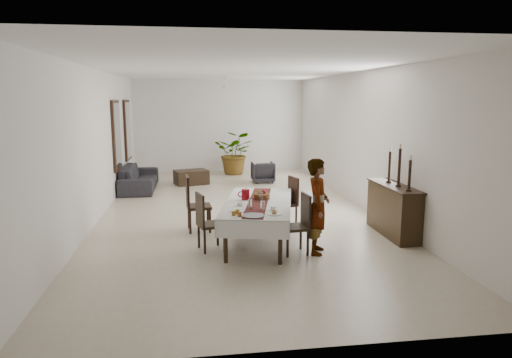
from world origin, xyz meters
name	(u,v)px	position (x,y,z in m)	size (l,w,h in m)	color
floor	(236,211)	(0.00, 0.00, 0.00)	(6.00, 12.00, 0.00)	beige
ceiling	(235,69)	(0.00, 0.00, 3.20)	(6.00, 12.00, 0.02)	white
wall_back	(220,126)	(0.00, 6.00, 1.60)	(6.00, 0.02, 3.20)	silver
wall_front	(294,200)	(0.00, -6.00, 1.60)	(6.00, 0.02, 3.20)	silver
wall_left	(98,144)	(-3.00, 0.00, 1.60)	(0.02, 12.00, 3.20)	silver
wall_right	(363,140)	(3.00, 0.00, 1.60)	(0.02, 12.00, 3.20)	silver
dining_table_top	(258,204)	(0.17, -2.37, 0.71)	(0.98, 2.35, 0.05)	black
table_leg_fl	(226,242)	(-0.49, -3.36, 0.34)	(0.07, 0.07, 0.69)	black
table_leg_fr	(280,243)	(0.35, -3.55, 0.34)	(0.07, 0.07, 0.69)	black
table_leg_bl	(241,208)	(-0.01, -1.18, 0.34)	(0.07, 0.07, 0.69)	black
table_leg_br	(283,209)	(0.84, -1.37, 0.34)	(0.07, 0.07, 0.69)	black
tablecloth_top	(258,202)	(0.17, -2.37, 0.74)	(1.16, 2.53, 0.01)	silver
tablecloth_drape_left	(227,209)	(-0.39, -2.24, 0.60)	(0.01, 2.53, 0.29)	silver
tablecloth_drape_right	(290,210)	(0.73, -2.49, 0.60)	(0.01, 2.53, 0.29)	silver
tablecloth_drape_near	(252,230)	(-0.10, -3.59, 0.60)	(1.16, 0.01, 0.29)	white
tablecloth_drape_far	(263,195)	(0.45, -1.14, 0.60)	(1.16, 0.01, 0.29)	white
table_runner	(258,202)	(0.17, -2.37, 0.75)	(0.34, 2.45, 0.00)	#5C1D1A
red_pitcher	(245,194)	(-0.03, -2.17, 0.84)	(0.15, 0.15, 0.20)	maroon
pitcher_handle	(241,194)	(-0.12, -2.15, 0.84)	(0.12, 0.12, 0.02)	maroon
wine_glass_near	(262,206)	(0.15, -3.01, 0.83)	(0.07, 0.07, 0.17)	white
wine_glass_mid	(250,204)	(-0.04, -2.87, 0.83)	(0.07, 0.07, 0.17)	white
wine_glass_far	(261,197)	(0.23, -2.33, 0.83)	(0.07, 0.07, 0.17)	white
teacup_right	(273,208)	(0.33, -3.00, 0.77)	(0.09, 0.09, 0.06)	silver
saucer_right	(273,210)	(0.33, -3.00, 0.75)	(0.15, 0.15, 0.01)	white
teacup_left	(240,204)	(-0.19, -2.64, 0.77)	(0.09, 0.09, 0.06)	silver
saucer_left	(240,206)	(-0.19, -2.64, 0.75)	(0.15, 0.15, 0.01)	white
plate_near_right	(274,214)	(0.30, -3.30, 0.75)	(0.24, 0.24, 0.01)	silver
bread_near_right	(274,212)	(0.30, -3.30, 0.78)	(0.09, 0.09, 0.09)	tan
plate_near_left	(237,211)	(-0.27, -3.02, 0.75)	(0.24, 0.24, 0.01)	silver
plate_far_left	(244,195)	(-0.02, -1.77, 0.75)	(0.24, 0.24, 0.01)	white
serving_tray	(253,216)	(-0.05, -3.37, 0.76)	(0.35, 0.35, 0.02)	#414045
jam_jar_a	(239,214)	(-0.27, -3.35, 0.78)	(0.06, 0.06, 0.07)	brown
jam_jar_b	(234,213)	(-0.35, -3.27, 0.78)	(0.06, 0.06, 0.07)	brown
jam_jar_c	(238,212)	(-0.28, -3.19, 0.78)	(0.06, 0.06, 0.07)	brown
fruit_basket	(262,196)	(0.27, -2.14, 0.79)	(0.29, 0.29, 0.10)	brown
fruit_red	(264,192)	(0.31, -2.12, 0.87)	(0.09, 0.09, 0.09)	maroon
fruit_green	(260,192)	(0.24, -2.10, 0.87)	(0.08, 0.08, 0.08)	olive
chair_right_near_seat	(295,227)	(0.68, -3.07, 0.45)	(0.43, 0.43, 0.05)	black
chair_right_near_leg_fl	(308,243)	(0.88, -3.22, 0.21)	(0.04, 0.04, 0.42)	black
chair_right_near_leg_fr	(301,237)	(0.84, -2.87, 0.21)	(0.04, 0.04, 0.42)	black
chair_right_near_leg_bl	(288,245)	(0.53, -3.26, 0.21)	(0.04, 0.04, 0.42)	black
chair_right_near_leg_br	(281,239)	(0.49, -2.91, 0.21)	(0.04, 0.04, 0.42)	black
chair_right_near_back	(306,210)	(0.88, -3.05, 0.74)	(0.43, 0.04, 0.55)	black
chair_right_far_seat	(285,204)	(0.87, -1.35, 0.44)	(0.42, 0.42, 0.05)	black
chair_right_far_leg_fl	(296,216)	(1.08, -1.47, 0.21)	(0.04, 0.04, 0.42)	black
chair_right_far_leg_fr	(288,212)	(0.99, -1.14, 0.21)	(0.04, 0.04, 0.42)	black
chair_right_far_leg_bl	(281,218)	(0.75, -1.56, 0.21)	(0.04, 0.04, 0.42)	black
chair_right_far_leg_br	(274,214)	(0.66, -1.23, 0.21)	(0.04, 0.04, 0.42)	black
chair_right_far_back	(293,190)	(1.06, -1.30, 0.73)	(0.42, 0.04, 0.54)	black
chair_left_near_seat	(211,225)	(-0.69, -2.69, 0.44)	(0.42, 0.42, 0.05)	black
chair_left_near_leg_fl	(199,236)	(-0.90, -2.57, 0.21)	(0.04, 0.04, 0.42)	black
chair_left_near_leg_fr	(205,242)	(-0.81, -2.90, 0.21)	(0.04, 0.04, 0.42)	black
chair_left_near_leg_bl	(218,234)	(-0.57, -2.47, 0.21)	(0.04, 0.04, 0.42)	black
chair_left_near_leg_br	(224,239)	(-0.47, -2.81, 0.21)	(0.04, 0.04, 0.42)	black
chair_left_near_back	(200,209)	(-0.87, -2.74, 0.73)	(0.42, 0.04, 0.54)	black
chair_left_far_seat	(199,207)	(-0.88, -1.51, 0.49)	(0.46, 0.46, 0.05)	black
chair_left_far_leg_fl	(189,217)	(-1.08, -1.33, 0.23)	(0.05, 0.05, 0.46)	black
chair_left_far_leg_fr	(190,222)	(-1.05, -1.71, 0.23)	(0.05, 0.05, 0.46)	black
chair_left_far_leg_bl	(208,216)	(-0.70, -1.30, 0.23)	(0.05, 0.05, 0.46)	black
chair_left_far_leg_br	(210,221)	(-0.67, -1.68, 0.23)	(0.05, 0.05, 0.46)	black
chair_left_far_back	(188,191)	(-1.09, -1.52, 0.80)	(0.46, 0.04, 0.59)	black
woman	(318,206)	(1.07, -3.09, 0.80)	(0.59, 0.38, 1.61)	gray
sideboard_body	(393,211)	(2.78, -2.28, 0.47)	(0.42, 1.56, 0.94)	black
sideboard_top	(395,186)	(2.78, -2.28, 0.95)	(0.46, 1.62, 0.03)	black
candlestick_near_base	(409,190)	(2.78, -2.85, 0.98)	(0.10, 0.10, 0.03)	black
candlestick_near_shaft	(410,175)	(2.78, -2.85, 1.26)	(0.05, 0.05, 0.52)	black
candlestick_near_candle	(411,158)	(2.78, -2.85, 1.56)	(0.04, 0.04, 0.08)	beige
candlestick_mid_base	(398,186)	(2.78, -2.44, 0.98)	(0.10, 0.10, 0.03)	black
candlestick_mid_shaft	(399,167)	(2.78, -2.44, 1.34)	(0.05, 0.05, 0.68)	black
candlestick_mid_candle	(400,146)	(2.78, -2.44, 1.71)	(0.04, 0.04, 0.08)	silver
candlestick_far_base	(389,182)	(2.78, -2.02, 0.98)	(0.10, 0.10, 0.03)	black
candlestick_far_shaft	(390,166)	(2.78, -2.02, 1.28)	(0.05, 0.05, 0.57)	black
candlestick_far_candle	(390,149)	(2.78, -2.02, 1.61)	(0.04, 0.04, 0.08)	silver
sofa	(139,178)	(-2.50, 2.88, 0.34)	(2.30, 0.90, 0.67)	#262429
armchair	(263,172)	(1.17, 3.52, 0.32)	(0.67, 0.69, 0.63)	#2A272C
coffee_table	(191,177)	(-1.03, 3.49, 0.21)	(0.96, 0.64, 0.43)	black
potted_plant	(235,153)	(0.48, 5.17, 0.74)	(1.33, 1.15, 1.47)	#376227
mirror_frame_near	(116,136)	(-2.96, 2.20, 1.60)	(0.06, 1.05, 1.85)	black
mirror_glass_near	(118,136)	(-2.92, 2.20, 1.60)	(0.01, 0.90, 1.70)	silver
mirror_frame_far	(127,130)	(-2.96, 4.30, 1.60)	(0.06, 1.05, 1.85)	black
mirror_glass_far	(129,130)	(-2.92, 4.30, 1.60)	(0.01, 0.90, 1.70)	white
fan_rod	(225,79)	(0.00, 3.00, 3.10)	(0.04, 0.04, 0.20)	silver
fan_hub	(225,87)	(0.00, 3.00, 2.90)	(0.16, 0.16, 0.08)	white
fan_blade_n	(225,87)	(0.00, 3.35, 2.90)	(0.10, 0.55, 0.01)	white
fan_blade_s	(226,86)	(0.00, 2.65, 2.90)	(0.10, 0.55, 0.01)	silver
fan_blade_e	(238,87)	(0.35, 3.00, 2.90)	(0.55, 0.10, 0.01)	white
fan_blade_w	(213,87)	(-0.35, 3.00, 2.90)	(0.55, 0.10, 0.01)	white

